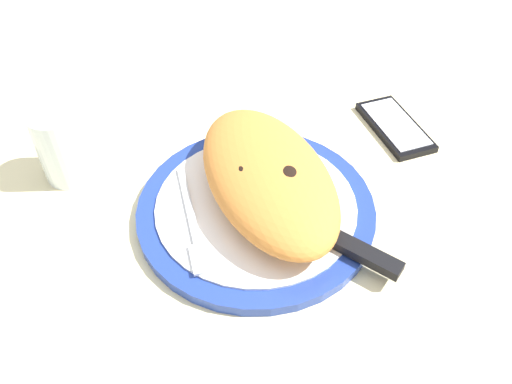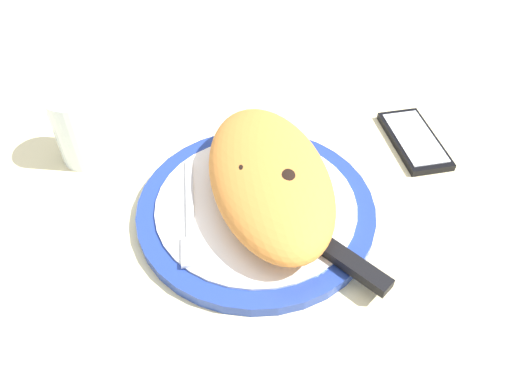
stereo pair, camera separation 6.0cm
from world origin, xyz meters
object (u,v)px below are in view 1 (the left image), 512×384
(knife, at_px, (332,238))
(smartphone, at_px, (395,126))
(plate, at_px, (256,209))
(calzone, at_px, (268,176))
(water_glass, at_px, (65,148))
(fork, at_px, (194,226))

(knife, bearing_deg, smartphone, 123.53)
(plate, xyz_separation_m, calzone, (-0.01, 0.02, 0.04))
(calzone, height_order, water_glass, water_glass)
(water_glass, bearing_deg, plate, 44.86)
(plate, xyz_separation_m, knife, (0.09, 0.05, 0.01))
(fork, relative_size, knife, 0.74)
(water_glass, bearing_deg, smartphone, 72.98)
(plate, height_order, smartphone, plate)
(calzone, relative_size, smartphone, 2.01)
(smartphone, bearing_deg, water_glass, -107.02)
(calzone, distance_m, fork, 0.10)
(plate, height_order, fork, fork)
(fork, xyz_separation_m, knife, (0.09, 0.13, 0.00))
(knife, bearing_deg, plate, -152.36)
(calzone, distance_m, knife, 0.10)
(calzone, distance_m, smartphone, 0.24)
(plate, relative_size, water_glass, 2.91)
(smartphone, relative_size, water_glass, 1.38)
(water_glass, bearing_deg, calzone, 48.70)
(fork, distance_m, smartphone, 0.34)
(calzone, relative_size, fork, 1.65)
(plate, distance_m, calzone, 0.05)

